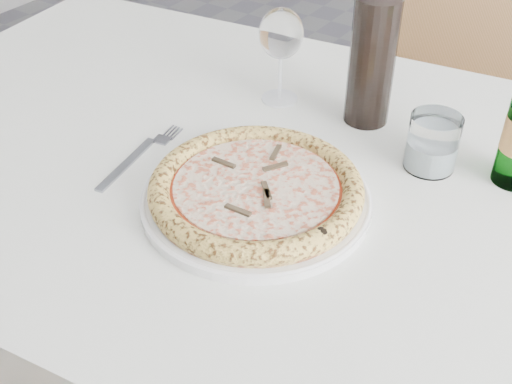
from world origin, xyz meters
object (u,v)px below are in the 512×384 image
dining_table (290,209)px  wine_glass (281,36)px  tumbler (432,146)px  wine_bottle (374,48)px  plate (256,198)px  chair_far (442,102)px  pizza (256,189)px

dining_table → wine_glass: bearing=127.5°
tumbler → wine_bottle: (-0.15, 0.07, 0.10)m
wine_bottle → tumbler: bearing=-26.5°
plate → tumbler: tumbler is taller
wine_bottle → dining_table: bearing=-97.1°
dining_table → chair_far: chair_far is taller
pizza → tumbler: (0.17, 0.23, 0.01)m
dining_table → tumbler: size_ratio=19.00×
plate → wine_glass: (-0.14, 0.28, 0.12)m
tumbler → chair_far: bearing=105.9°
chair_far → tumbler: 0.68m
pizza → wine_glass: (-0.14, 0.28, 0.10)m
plate → dining_table: bearing=90.0°
chair_far → wine_glass: bearing=-103.9°
plate → wine_bottle: wine_bottle is taller
wine_glass → tumbler: bearing=-8.8°
dining_table → chair_far: (0.00, 0.74, -0.14)m
plate → wine_glass: 0.33m
wine_glass → tumbler: wine_glass is taller
pizza → wine_bottle: size_ratio=0.99×
dining_table → plate: 0.13m
tumbler → plate: bearing=-126.8°
dining_table → wine_bottle: (0.03, 0.20, 0.21)m
plate → tumbler: (0.17, 0.23, 0.03)m
pizza → wine_glass: wine_glass is taller
wine_glass → wine_bottle: wine_bottle is taller
plate → wine_bottle: size_ratio=1.07×
chair_far → tumbler: (0.17, -0.60, 0.26)m
dining_table → pizza: 0.15m
plate → pizza: 0.02m
pizza → wine_bottle: (0.03, 0.30, 0.11)m
dining_table → wine_bottle: wine_bottle is taller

